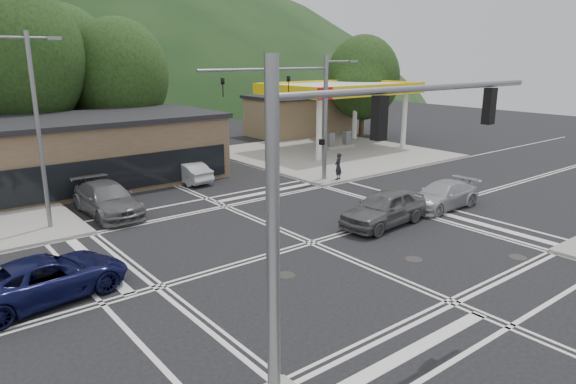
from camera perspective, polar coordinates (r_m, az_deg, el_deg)
ground at (r=22.65m, az=2.62°, el=-5.66°), size 120.00×120.00×0.00m
sidewalk_ne at (r=43.12m, az=4.63°, el=4.34°), size 16.00×16.00×0.15m
gas_station_canopy at (r=44.58m, az=5.79°, el=11.10°), size 12.32×8.34×5.75m
convenience_store at (r=53.55m, az=1.27°, el=8.42°), size 10.00×6.00×3.80m
commercial_row at (r=34.02m, az=-27.72°, el=3.12°), size 24.00×8.00×4.00m
tree_n_b at (r=40.74m, az=-27.91°, el=13.02°), size 9.00×9.00×12.98m
tree_n_c at (r=42.69m, az=-18.29°, el=12.22°), size 7.60×7.60×10.87m
tree_n_e at (r=45.56m, az=-23.79°, el=12.67°), size 8.40×8.40×11.98m
tree_ne at (r=52.33m, az=8.34°, el=12.45°), size 7.20×7.20×9.99m
streetlight_nw at (r=25.73m, az=-25.95°, el=6.95°), size 2.50×0.25×9.00m
signal_mast_ne at (r=32.08m, az=2.50°, el=9.75°), size 11.65×0.30×8.00m
signal_mast_sw at (r=11.21m, az=5.72°, el=0.20°), size 9.14×0.28×8.00m
car_blue_west at (r=19.23m, az=-25.20°, el=-8.62°), size 5.61×3.16×1.48m
car_grey_center at (r=25.11m, az=10.61°, el=-1.77°), size 5.18×2.48×1.71m
car_silver_east at (r=28.74m, az=16.75°, el=-0.35°), size 4.85×2.00×1.41m
car_queue_a at (r=33.83m, az=-11.21°, el=2.22°), size 1.81×4.26×1.37m
car_queue_b at (r=37.11m, az=-11.94°, el=3.47°), size 1.95×4.71×1.59m
car_northbound at (r=27.94m, az=-19.45°, el=-0.76°), size 2.32×5.63×1.63m
pedestrian at (r=33.40m, az=5.60°, el=2.86°), size 0.74×0.61×1.74m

